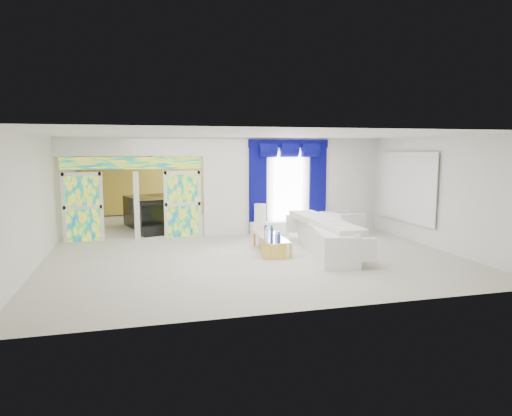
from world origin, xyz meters
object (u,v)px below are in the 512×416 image
object	(u,v)px
console_table	(269,228)
white_sofa	(325,237)
armchair	(345,222)
coffee_table	(272,245)
grand_piano	(155,212)

from	to	relation	value
console_table	white_sofa	bearing A→B (deg)	-74.57
armchair	coffee_table	bearing A→B (deg)	117.87
coffee_table	armchair	bearing A→B (deg)	33.98
white_sofa	grand_piano	distance (m)	6.48
armchair	grand_piano	distance (m)	6.41
white_sofa	armchair	bearing A→B (deg)	65.22
console_table	grand_piano	world-z (taller)	grand_piano
white_sofa	armchair	world-z (taller)	white_sofa
coffee_table	grand_piano	xyz separation A→B (m)	(-2.79, 4.68, 0.33)
white_sofa	console_table	size ratio (longest dim) A/B	3.30
coffee_table	console_table	distance (m)	2.42
white_sofa	coffee_table	xyz separation A→B (m)	(-1.35, 0.30, -0.18)
armchair	white_sofa	bearing A→B (deg)	138.11
console_table	grand_piano	distance (m)	4.15
white_sofa	grand_piano	world-z (taller)	grand_piano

